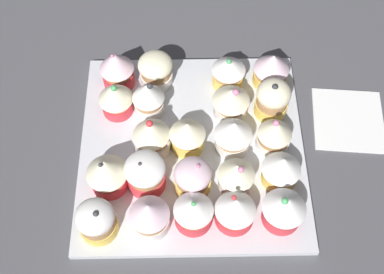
% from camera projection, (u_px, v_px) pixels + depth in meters
% --- Properties ---
extents(ground_plane, '(1.80, 1.80, 0.03)m').
position_uv_depth(ground_plane, '(192.00, 154.00, 0.87)').
color(ground_plane, '#4C4C51').
extents(baking_tray, '(0.38, 0.38, 0.01)m').
position_uv_depth(baking_tray, '(192.00, 148.00, 0.86)').
color(baking_tray, silver).
rests_on(baking_tray, ground_plane).
extents(cupcake_0, '(0.06, 0.06, 0.07)m').
position_uv_depth(cupcake_0, '(271.00, 69.00, 0.89)').
color(cupcake_0, '#EFC651').
rests_on(cupcake_0, baking_tray).
extents(cupcake_1, '(0.06, 0.06, 0.07)m').
position_uv_depth(cupcake_1, '(228.00, 71.00, 0.89)').
color(cupcake_1, '#EFC651').
rests_on(cupcake_1, baking_tray).
extents(cupcake_2, '(0.06, 0.06, 0.06)m').
position_uv_depth(cupcake_2, '(156.00, 70.00, 0.89)').
color(cupcake_2, white).
rests_on(cupcake_2, baking_tray).
extents(cupcake_3, '(0.06, 0.06, 0.08)m').
position_uv_depth(cupcake_3, '(117.00, 68.00, 0.88)').
color(cupcake_3, '#D1333D').
rests_on(cupcake_3, baking_tray).
extents(cupcake_4, '(0.06, 0.06, 0.08)m').
position_uv_depth(cupcake_4, '(273.00, 99.00, 0.85)').
color(cupcake_4, '#EFC651').
rests_on(cupcake_4, baking_tray).
extents(cupcake_5, '(0.06, 0.06, 0.07)m').
position_uv_depth(cupcake_5, '(231.00, 101.00, 0.85)').
color(cupcake_5, white).
rests_on(cupcake_5, baking_tray).
extents(cupcake_6, '(0.06, 0.06, 0.08)m').
position_uv_depth(cupcake_6, '(148.00, 98.00, 0.85)').
color(cupcake_6, white).
rests_on(cupcake_6, baking_tray).
extents(cupcake_7, '(0.06, 0.06, 0.08)m').
position_uv_depth(cupcake_7, '(116.00, 97.00, 0.86)').
color(cupcake_7, '#D1333D').
rests_on(cupcake_7, baking_tray).
extents(cupcake_8, '(0.06, 0.06, 0.07)m').
position_uv_depth(cupcake_8, '(275.00, 134.00, 0.82)').
color(cupcake_8, white).
rests_on(cupcake_8, baking_tray).
extents(cupcake_9, '(0.06, 0.06, 0.07)m').
position_uv_depth(cupcake_9, '(233.00, 135.00, 0.82)').
color(cupcake_9, white).
rests_on(cupcake_9, baking_tray).
extents(cupcake_10, '(0.06, 0.06, 0.07)m').
position_uv_depth(cupcake_10, '(188.00, 137.00, 0.82)').
color(cupcake_10, '#EFC651').
rests_on(cupcake_10, baking_tray).
extents(cupcake_11, '(0.06, 0.06, 0.08)m').
position_uv_depth(cupcake_11, '(152.00, 133.00, 0.82)').
color(cupcake_11, white).
rests_on(cupcake_11, baking_tray).
extents(cupcake_12, '(0.06, 0.06, 0.07)m').
position_uv_depth(cupcake_12, '(281.00, 169.00, 0.79)').
color(cupcake_12, '#EFC651').
rests_on(cupcake_12, baking_tray).
extents(cupcake_13, '(0.06, 0.06, 0.07)m').
position_uv_depth(cupcake_13, '(236.00, 175.00, 0.78)').
color(cupcake_13, white).
rests_on(cupcake_13, baking_tray).
extents(cupcake_14, '(0.06, 0.06, 0.07)m').
position_uv_depth(cupcake_14, '(196.00, 178.00, 0.78)').
color(cupcake_14, '#EFC651').
rests_on(cupcake_14, baking_tray).
extents(cupcake_15, '(0.07, 0.07, 0.07)m').
position_uv_depth(cupcake_15, '(146.00, 173.00, 0.78)').
color(cupcake_15, '#D1333D').
rests_on(cupcake_15, baking_tray).
extents(cupcake_16, '(0.07, 0.07, 0.08)m').
position_uv_depth(cupcake_16, '(107.00, 173.00, 0.78)').
color(cupcake_16, '#D1333D').
rests_on(cupcake_16, baking_tray).
extents(cupcake_17, '(0.07, 0.07, 0.08)m').
position_uv_depth(cupcake_17, '(284.00, 208.00, 0.75)').
color(cupcake_17, '#D1333D').
rests_on(cupcake_17, baking_tray).
extents(cupcake_18, '(0.06, 0.06, 0.07)m').
position_uv_depth(cupcake_18, '(235.00, 210.00, 0.75)').
color(cupcake_18, '#D1333D').
rests_on(cupcake_18, baking_tray).
extents(cupcake_19, '(0.06, 0.06, 0.08)m').
position_uv_depth(cupcake_19, '(191.00, 211.00, 0.75)').
color(cupcake_19, '#D1333D').
rests_on(cupcake_19, baking_tray).
extents(cupcake_20, '(0.06, 0.06, 0.07)m').
position_uv_depth(cupcake_20, '(149.00, 215.00, 0.75)').
color(cupcake_20, white).
rests_on(cupcake_20, baking_tray).
extents(cupcake_21, '(0.06, 0.06, 0.07)m').
position_uv_depth(cupcake_21, '(96.00, 221.00, 0.75)').
color(cupcake_21, '#EFC651').
rests_on(cupcake_21, baking_tray).
extents(napkin, '(0.13, 0.14, 0.01)m').
position_uv_depth(napkin, '(349.00, 120.00, 0.89)').
color(napkin, white).
rests_on(napkin, ground_plane).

